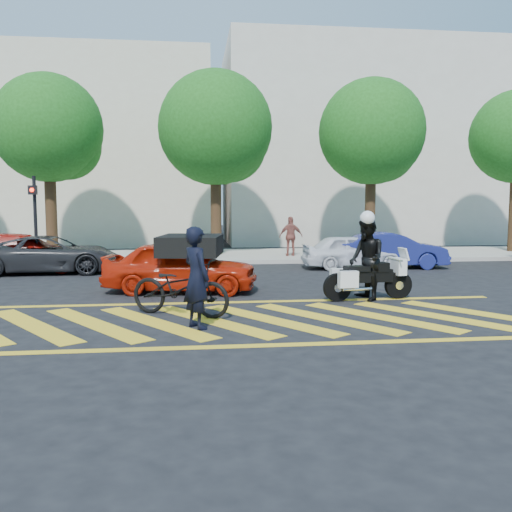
{
  "coord_description": "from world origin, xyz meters",
  "views": [
    {
      "loc": [
        -0.97,
        -10.21,
        2.25
      ],
      "look_at": [
        0.46,
        1.94,
        1.05
      ],
      "focal_mm": 38.0,
      "sensor_mm": 36.0,
      "label": 1
    }
  ],
  "objects": [
    {
      "name": "crosswalk",
      "position": [
        -0.04,
        0.0,
        0.0
      ],
      "size": [
        12.33,
        4.0,
        0.01
      ],
      "color": "gold",
      "rests_on": "ground"
    },
    {
      "name": "officer_bike",
      "position": [
        -0.9,
        -0.54,
        0.92
      ],
      "size": [
        0.71,
        0.8,
        1.83
      ],
      "primitive_type": "imported",
      "rotation": [
        0.0,
        0.0,
        2.09
      ],
      "color": "black",
      "rests_on": "ground"
    },
    {
      "name": "police_motorcycle",
      "position": [
        3.04,
        1.84,
        0.52
      ],
      "size": [
        2.18,
        0.74,
        0.96
      ],
      "rotation": [
        0.0,
        0.0,
        0.11
      ],
      "color": "black",
      "rests_on": "ground"
    },
    {
      "name": "building_right",
      "position": [
        9.0,
        21.0,
        5.5
      ],
      "size": [
        16.0,
        8.0,
        11.0
      ],
      "primitive_type": "cube",
      "color": "beige",
      "rests_on": "ground"
    },
    {
      "name": "building_left",
      "position": [
        -8.0,
        21.0,
        5.0
      ],
      "size": [
        16.0,
        8.0,
        10.0
      ],
      "primitive_type": "cube",
      "color": "beige",
      "rests_on": "ground"
    },
    {
      "name": "tree_right",
      "position": [
        6.63,
        12.06,
        5.05
      ],
      "size": [
        4.4,
        4.4,
        7.41
      ],
      "color": "black",
      "rests_on": "ground"
    },
    {
      "name": "parked_left",
      "position": [
        -6.52,
        8.11,
        0.63
      ],
      "size": [
        4.45,
        2.06,
        1.26
      ],
      "primitive_type": "imported",
      "rotation": [
        0.0,
        0.0,
        1.64
      ],
      "color": "#A6110A",
      "rests_on": "ground"
    },
    {
      "name": "officer_moto",
      "position": [
        3.03,
        1.84,
        0.96
      ],
      "size": [
        0.83,
        1.01,
        1.91
      ],
      "primitive_type": "imported",
      "rotation": [
        0.0,
        0.0,
        -1.46
      ],
      "color": "black",
      "rests_on": "ground"
    },
    {
      "name": "sidewalk",
      "position": [
        0.0,
        12.0,
        0.07
      ],
      "size": [
        60.0,
        5.0,
        0.15
      ],
      "primitive_type": "cube",
      "color": "#9E998E",
      "rests_on": "ground"
    },
    {
      "name": "tree_center",
      "position": [
        0.13,
        12.06,
        5.1
      ],
      "size": [
        4.6,
        4.6,
        7.56
      ],
      "color": "black",
      "rests_on": "ground"
    },
    {
      "name": "parked_right",
      "position": [
        5.86,
        7.8,
        0.62
      ],
      "size": [
        3.86,
        1.59,
        1.24
      ],
      "primitive_type": "imported",
      "rotation": [
        0.0,
        0.0,
        1.5
      ],
      "color": "navy",
      "rests_on": "ground"
    },
    {
      "name": "signal_pole",
      "position": [
        -6.5,
        9.74,
        1.92
      ],
      "size": [
        0.28,
        0.43,
        3.2
      ],
      "color": "black",
      "rests_on": "ground"
    },
    {
      "name": "parked_mid_right",
      "position": [
        4.5,
        7.8,
        0.59
      ],
      "size": [
        3.47,
        1.41,
        1.18
      ],
      "primitive_type": "imported",
      "rotation": [
        0.0,
        0.0,
        1.57
      ],
      "color": "white",
      "rests_on": "ground"
    },
    {
      "name": "tree_left",
      "position": [
        -6.37,
        12.06,
        4.99
      ],
      "size": [
        4.2,
        4.2,
        7.26
      ],
      "color": "black",
      "rests_on": "ground"
    },
    {
      "name": "parked_mid_left",
      "position": [
        -5.5,
        7.8,
        0.6
      ],
      "size": [
        4.4,
        2.14,
        1.2
      ],
      "primitive_type": "imported",
      "rotation": [
        0.0,
        0.0,
        1.6
      ],
      "color": "black",
      "rests_on": "ground"
    },
    {
      "name": "bicycle",
      "position": [
        -1.23,
        0.57,
        0.57
      ],
      "size": [
        2.26,
        1.69,
        1.13
      ],
      "primitive_type": "imported",
      "rotation": [
        0.0,
        0.0,
        1.07
      ],
      "color": "black",
      "rests_on": "ground"
    },
    {
      "name": "ground",
      "position": [
        0.0,
        0.0,
        0.0
      ],
      "size": [
        90.0,
        90.0,
        0.0
      ],
      "primitive_type": "plane",
      "color": "black",
      "rests_on": "ground"
    },
    {
      "name": "pedestrian_right",
      "position": [
        2.91,
        10.92,
        0.93
      ],
      "size": [
        0.94,
        0.43,
        1.57
      ],
      "primitive_type": "imported",
      "rotation": [
        0.0,
        0.0,
        3.09
      ],
      "color": "#954F43",
      "rests_on": "sidewalk"
    },
    {
      "name": "red_convertible",
      "position": [
        -1.28,
        3.5,
        0.66
      ],
      "size": [
        4.04,
        2.11,
        1.31
      ],
      "primitive_type": "imported",
      "rotation": [
        0.0,
        0.0,
        1.42
      ],
      "color": "#B91D08",
      "rests_on": "ground"
    }
  ]
}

